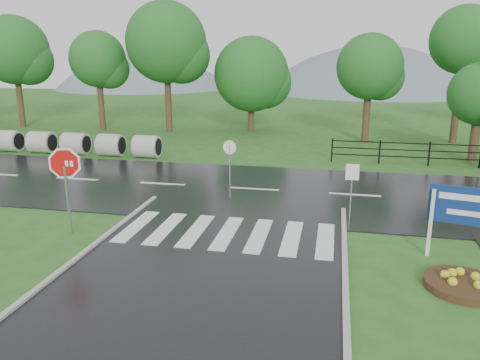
# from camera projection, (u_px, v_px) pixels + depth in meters

# --- Properties ---
(ground) EXTENTS (120.00, 120.00, 0.00)m
(ground) POSITION_uv_depth(u_px,v_px,m) (173.00, 322.00, 9.75)
(ground) COLOR #275C1E
(ground) RESTS_ON ground
(main_road) EXTENTS (90.00, 8.00, 0.04)m
(main_road) POSITION_uv_depth(u_px,v_px,m) (255.00, 190.00, 19.21)
(main_road) COLOR black
(main_road) RESTS_ON ground
(crosswalk) EXTENTS (6.50, 2.80, 0.02)m
(crosswalk) POSITION_uv_depth(u_px,v_px,m) (227.00, 233.00, 14.46)
(crosswalk) COLOR silver
(crosswalk) RESTS_ON ground
(fence_west) EXTENTS (9.58, 0.08, 1.20)m
(fence_west) POSITION_uv_depth(u_px,v_px,m) (429.00, 152.00, 23.18)
(fence_west) COLOR black
(fence_west) RESTS_ON ground
(hills) EXTENTS (102.00, 48.00, 48.00)m
(hills) POSITION_uv_depth(u_px,v_px,m) (334.00, 189.00, 74.59)
(hills) COLOR slate
(hills) RESTS_ON ground
(treeline) EXTENTS (83.20, 5.20, 10.00)m
(treeline) POSITION_uv_depth(u_px,v_px,m) (304.00, 135.00, 32.25)
(treeline) COLOR #1C5A20
(treeline) RESTS_ON ground
(culvert_pipes) EXTENTS (13.90, 1.20, 1.20)m
(culvert_pipes) POSITION_uv_depth(u_px,v_px,m) (42.00, 142.00, 26.31)
(culvert_pipes) COLOR #9E9B93
(culvert_pipes) RESTS_ON ground
(stop_sign) EXTENTS (1.23, 0.40, 2.90)m
(stop_sign) POSITION_uv_depth(u_px,v_px,m) (65.00, 171.00, 14.02)
(stop_sign) COLOR #939399
(stop_sign) RESTS_ON ground
(estate_billboard) EXTENTS (2.25, 0.56, 2.01)m
(estate_billboard) POSITION_uv_depth(u_px,v_px,m) (474.00, 211.00, 12.42)
(estate_billboard) COLOR silver
(estate_billboard) RESTS_ON ground
(flower_bed) EXTENTS (1.81, 1.81, 0.36)m
(flower_bed) POSITION_uv_depth(u_px,v_px,m) (464.00, 283.00, 11.13)
(flower_bed) COLOR #332111
(flower_bed) RESTS_ON ground
(reg_sign_small) EXTENTS (0.43, 0.06, 1.95)m
(reg_sign_small) POSITION_uv_depth(u_px,v_px,m) (352.00, 180.00, 15.32)
(reg_sign_small) COLOR #939399
(reg_sign_small) RESTS_ON ground
(reg_sign_round) EXTENTS (0.53, 0.14, 2.30)m
(reg_sign_round) POSITION_uv_depth(u_px,v_px,m) (230.00, 163.00, 17.63)
(reg_sign_round) COLOR #939399
(reg_sign_round) RESTS_ON ground
(entrance_tree_left) EXTENTS (3.14, 3.14, 5.05)m
(entrance_tree_left) POSITION_uv_depth(u_px,v_px,m) (480.00, 94.00, 23.42)
(entrance_tree_left) COLOR #3D2B1C
(entrance_tree_left) RESTS_ON ground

